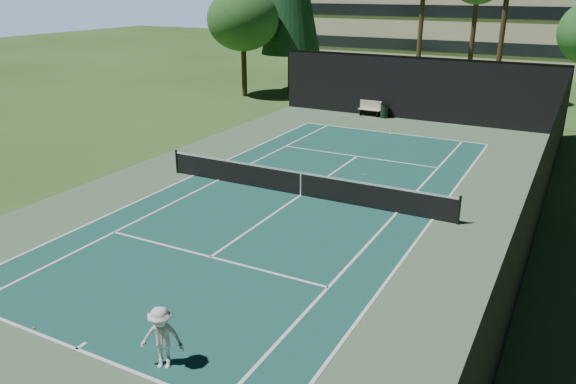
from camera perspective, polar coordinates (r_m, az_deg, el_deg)
name	(u,v)px	position (r m, az deg, el deg)	size (l,w,h in m)	color
ground	(301,196)	(23.22, 1.29, -0.36)	(160.00, 160.00, 0.00)	#325A21
apron_slab	(301,195)	(23.22, 1.29, -0.35)	(18.00, 32.00, 0.01)	#4F704E
court_surface	(301,195)	(23.22, 1.29, -0.33)	(10.97, 23.77, 0.01)	#19504A
court_lines	(301,195)	(23.21, 1.29, -0.31)	(11.07, 23.87, 0.01)	white
tennis_net	(301,183)	(23.03, 1.30, 0.94)	(12.90, 0.10, 1.10)	black
fence	(302,148)	(22.65, 1.40, 4.45)	(18.04, 32.05, 4.03)	black
player	(162,338)	(13.22, -12.70, -14.27)	(0.99, 0.57, 1.54)	white
tennis_ball_a	(34,328)	(15.92, -24.38, -12.47)	(0.06, 0.06, 0.06)	#D0D931
tennis_ball_b	(243,163)	(27.52, -4.57, 2.96)	(0.07, 0.07, 0.07)	#CCE033
tennis_ball_c	(365,175)	(25.91, 7.83, 1.74)	(0.08, 0.08, 0.08)	#D3E333
tennis_ball_d	(221,162)	(27.73, -6.87, 3.01)	(0.06, 0.06, 0.06)	#C4DB31
park_bench	(370,108)	(38.13, 8.34, 8.46)	(1.50, 0.45, 1.02)	beige
trash_bin	(384,111)	(37.69, 9.76, 8.14)	(0.56, 0.56, 0.95)	black
decid_tree_c	(243,20)	(44.40, -4.61, 17.02)	(5.44, 5.44, 8.09)	#442E1D
campus_building	(494,26)	(66.27, 20.22, 15.57)	(40.50, 12.50, 8.30)	beige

